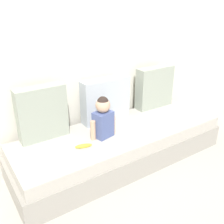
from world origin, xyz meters
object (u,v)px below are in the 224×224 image
Objects in this scene: throw_pillow_left at (42,113)px; banana at (84,146)px; throw_pillow_center at (106,100)px; throw_pillow_right at (154,87)px; toddler at (103,117)px; couch at (121,145)px.

throw_pillow_left is 0.55m from banana.
throw_pillow_center is at bearing 38.41° from banana.
throw_pillow_center is 0.77m from throw_pillow_right.
toddler is (-1.01, -0.33, -0.05)m from throw_pillow_right.
throw_pillow_left is (-0.77, 0.32, 0.48)m from couch.
banana is (-0.52, -0.10, 0.22)m from couch.
banana is (-0.29, -0.09, -0.20)m from toddler.
couch is 14.61× the size of banana.
throw_pillow_left is at bearing 120.56° from banana.
banana reaches higher than couch.
throw_pillow_right is at bearing 22.34° from couch.
throw_pillow_right is at bearing 17.97° from toddler.
couch is at bearing -157.66° from throw_pillow_right.
throw_pillow_center is at bearing 180.00° from throw_pillow_right.
throw_pillow_left is 0.95× the size of throw_pillow_center.
toddler is at bearing -126.08° from throw_pillow_center.
toddler is at bearing -31.58° from throw_pillow_left.
couch is 5.48× the size of toddler.
throw_pillow_left reaches higher than couch.
throw_pillow_right is 1.20× the size of toddler.
throw_pillow_center is 1.31× the size of toddler.
banana is at bearing -59.44° from throw_pillow_left.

